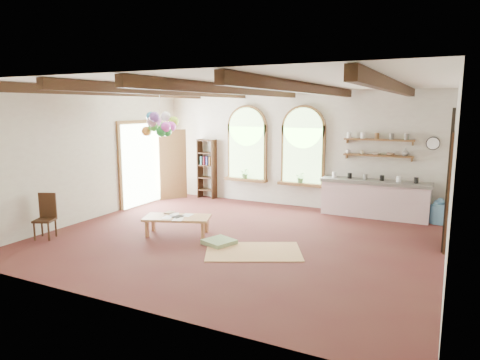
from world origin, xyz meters
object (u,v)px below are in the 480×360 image
Objects in this scene: kitchen_counter at (374,198)px; side_chair at (46,226)px; balloon_cluster at (160,125)px; coffee_table at (177,219)px.

side_chair reaches higher than kitchen_counter.
kitchen_counter is 2.80× the size of side_chair.
kitchen_counter is at bearing 26.48° from balloon_cluster.
side_chair is 3.49m from balloon_cluster.
kitchen_counter is 7.77m from side_chair.
balloon_cluster reaches higher than coffee_table.
balloon_cluster is at bearing 66.11° from side_chair.
kitchen_counter is at bearing 44.46° from coffee_table.
balloon_cluster is (1.14, 2.58, 2.06)m from side_chair.
coffee_table is at bearing -135.54° from kitchen_counter.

